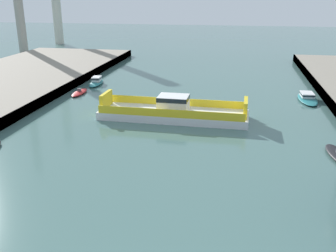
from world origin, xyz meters
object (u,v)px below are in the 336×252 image
at_px(chain_ferry, 173,111).
at_px(moored_boat_mid_left, 96,82).
at_px(moored_boat_near_left, 307,98).
at_px(moored_boat_upstream_a, 79,92).

xyz_separation_m(chain_ferry, moored_boat_mid_left, (-18.41, 18.40, -0.50)).
distance_m(chain_ferry, moored_boat_mid_left, 26.03).
relative_size(chain_ferry, moored_boat_mid_left, 3.03).
distance_m(chain_ferry, moored_boat_near_left, 24.48).
bearing_deg(moored_boat_near_left, moored_boat_mid_left, 172.79).
height_order(chain_ferry, moored_boat_near_left, chain_ferry).
height_order(moored_boat_near_left, moored_boat_upstream_a, moored_boat_near_left).
bearing_deg(moored_boat_upstream_a, chain_ferry, -29.84).
bearing_deg(moored_boat_near_left, chain_ferry, -146.56).
bearing_deg(moored_boat_near_left, moored_boat_upstream_a, -176.01).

